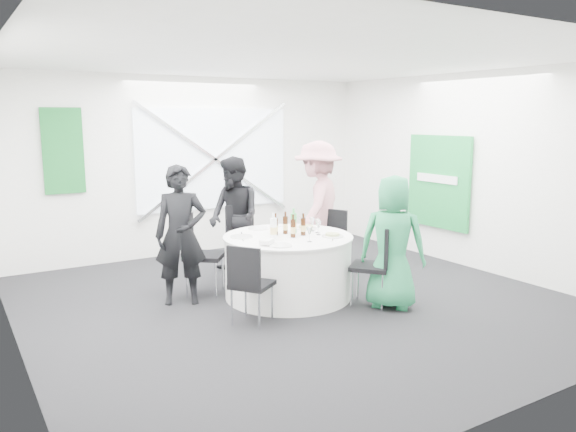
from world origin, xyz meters
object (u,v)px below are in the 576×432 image
chair_back_left (197,248)px  clear_water_bottle (273,229)px  chair_front_right (378,259)px  chair_front_left (249,279)px  person_man_back_left (181,235)px  chair_back_right (330,238)px  person_man_back (234,217)px  person_woman_pink (318,207)px  person_woman_green (393,242)px  chair_back (244,235)px  banquet_table (288,266)px  green_water_bottle (294,223)px

chair_back_left → clear_water_bottle: 1.04m
chair_front_right → chair_front_left: size_ratio=1.09×
chair_back_left → person_man_back_left: person_man_back_left is taller
chair_back_right → chair_front_left: 2.13m
person_man_back → person_woman_pink: bearing=65.5°
person_woman_green → person_man_back_left: bearing=14.3°
chair_back → person_man_back_left: person_man_back_left is taller
chair_back → chair_front_right: size_ratio=1.04×
person_man_back → person_man_back_left: bearing=-61.2°
clear_water_bottle → person_woman_pink: bearing=35.4°
person_man_back → person_woman_green: (0.93, -2.15, -0.06)m
chair_back_left → person_woman_pink: (1.88, 0.11, 0.34)m
person_man_back → chair_back_left: bearing=-63.0°
chair_back → person_man_back: person_man_back is taller
chair_back_left → chair_front_left: bearing=-140.4°
chair_front_right → person_woman_pink: 1.72m
chair_front_right → person_woman_pink: person_woman_pink is taller
chair_back → person_woman_pink: person_woman_pink is taller
person_man_back → clear_water_bottle: size_ratio=5.38×
chair_back_right → person_woman_pink: 0.52m
chair_back_right → banquet_table: bearing=-90.0°
chair_back → person_man_back_left: (-1.15, -0.62, 0.24)m
person_man_back_left → green_water_bottle: (1.32, -0.37, 0.07)m
person_man_back → chair_back_right: bearing=50.8°
chair_back_right → person_woman_pink: person_woman_pink is taller
chair_front_left → clear_water_bottle: clear_water_bottle is taller
green_water_bottle → chair_back_right: bearing=24.6°
chair_front_right → chair_back_left: bearing=-84.0°
chair_back_right → chair_front_right: (-0.28, -1.32, 0.02)m
chair_back → person_man_back: bearing=130.0°
chair_back → clear_water_bottle: (-0.21, -1.15, 0.30)m
banquet_table → person_woman_pink: person_woman_pink is taller
chair_front_left → clear_water_bottle: (0.62, 0.55, 0.38)m
chair_back_right → chair_front_left: size_ratio=1.06×
person_man_back_left → person_woman_pink: bearing=30.7°
person_man_back_left → chair_back_right: bearing=21.9°
chair_back_left → chair_back_right: (1.85, -0.23, -0.04)m
green_water_bottle → banquet_table: bearing=-145.6°
person_man_back_left → clear_water_bottle: 1.08m
chair_back → green_water_bottle: 1.05m
person_man_back_left → clear_water_bottle: person_man_back_left is taller
chair_back_left → chair_back: bearing=-27.0°
person_man_back → chair_back: bearing=35.6°
chair_back_right → person_woman_pink: size_ratio=0.50×
chair_front_left → person_woman_pink: (1.86, 1.43, 0.42)m
chair_front_left → person_woman_pink: person_woman_pink is taller
person_man_back_left → clear_water_bottle: size_ratio=5.34×
chair_back_left → person_woman_green: size_ratio=0.64×
person_woman_pink → person_woman_green: person_woman_pink is taller
chair_back_right → chair_front_left: bearing=-85.5°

